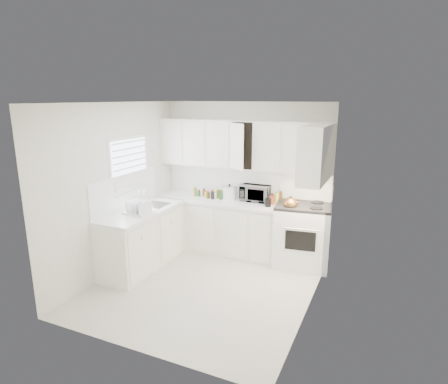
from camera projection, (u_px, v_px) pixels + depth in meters
The scene contains 35 objects.
floor at pixel (204, 286), 5.51m from camera, with size 3.20×3.20×0.00m, color silver.
ceiling at pixel (202, 103), 4.88m from camera, with size 3.20×3.20×0.00m, color white.
wall_back at pixel (245, 178), 6.61m from camera, with size 3.00×3.00×0.00m, color white.
wall_front at pixel (130, 238), 3.78m from camera, with size 3.00×3.00×0.00m, color white.
wall_left at pixel (116, 189), 5.79m from camera, with size 3.20×3.20×0.00m, color white.
wall_right at pixel (313, 213), 4.60m from camera, with size 3.20×3.20×0.00m, color white.
window_blinds at pixel (130, 169), 6.03m from camera, with size 0.06×0.96×1.06m, color white, non-canonical shape.
lower_cabinets_back at pixel (218, 226), 6.70m from camera, with size 2.22×0.60×0.90m, color white, non-canonical shape.
lower_cabinets_left at pixel (143, 240), 6.05m from camera, with size 0.60×1.60×0.90m, color white, non-canonical shape.
countertop_back at pixel (217, 200), 6.58m from camera, with size 2.24×0.64×0.05m, color white.
countertop_left at pixel (142, 212), 5.93m from camera, with size 0.64×1.62×0.05m, color white.
backsplash_back at pixel (245, 182), 6.62m from camera, with size 2.98×0.02×0.55m, color white.
backsplash_left at pixel (125, 191), 5.98m from camera, with size 0.02×1.60×0.55m, color white.
upper_cabinets_back at pixel (242, 168), 6.41m from camera, with size 3.00×0.33×0.80m, color white, non-canonical shape.
upper_cabinets_right at pixel (314, 182), 5.34m from camera, with size 0.33×0.90×0.80m, color white, non-canonical shape.
sink at pixel (154, 197), 6.21m from camera, with size 0.42×0.38×0.30m, color gray, non-canonical shape.
stove at pixel (303, 227), 6.05m from camera, with size 0.85×0.70×1.31m, color white, non-canonical shape.
tea_kettle at pixel (290, 203), 5.88m from camera, with size 0.28×0.23×0.26m, color #936128, non-canonical shape.
frying_pan at pixel (317, 207), 6.05m from camera, with size 0.27×0.46×0.04m, color black, non-canonical shape.
microwave at pixel (256, 191), 6.43m from camera, with size 0.48×0.27×0.33m, color gray.
rice_cooker at pixel (229, 191), 6.57m from camera, with size 0.26×0.26×0.26m, color white, non-canonical shape.
paper_towel at pixel (238, 190), 6.63m from camera, with size 0.12×0.12×0.27m, color white.
utensil_crock at pixel (268, 197), 6.08m from camera, with size 0.11×0.11×0.32m, color black, non-canonical shape.
dish_rack at pixel (138, 206), 5.72m from camera, with size 0.42×0.31×0.23m, color white, non-canonical shape.
spice_left_0 at pixel (197, 191), 6.86m from camera, with size 0.06×0.06×0.13m, color olive.
spice_left_1 at pixel (199, 193), 6.75m from camera, with size 0.06×0.06×0.13m, color #21642D.
spice_left_2 at pixel (205, 192), 6.80m from camera, with size 0.06×0.06×0.13m, color red.
spice_left_3 at pixel (206, 193), 6.69m from camera, with size 0.06×0.06×0.13m, color #E3F93A.
spice_left_4 at pixel (212, 193), 6.74m from camera, with size 0.06×0.06×0.13m, color brown.
spice_left_5 at pixel (214, 194), 6.63m from camera, with size 0.06×0.06×0.13m, color black.
spice_left_6 at pixel (220, 194), 6.68m from camera, with size 0.06×0.06×0.13m, color olive.
spice_left_7 at pixel (222, 195), 6.57m from camera, with size 0.06×0.06×0.13m, color #21642D.
sauce_right_0 at pixel (274, 197), 6.32m from camera, with size 0.06×0.06×0.19m, color red.
sauce_right_1 at pixel (276, 198), 6.24m from camera, with size 0.06×0.06×0.19m, color #E3F93A.
sauce_right_2 at pixel (281, 198), 6.27m from camera, with size 0.06×0.06×0.19m, color brown.
Camera 1 is at (2.31, -4.46, 2.67)m, focal length 30.34 mm.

